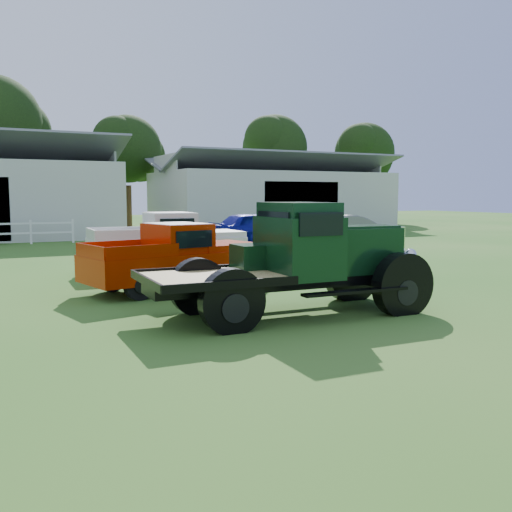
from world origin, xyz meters
name	(u,v)px	position (x,y,z in m)	size (l,w,h in m)	color
ground	(273,313)	(0.00, 0.00, 0.00)	(120.00, 120.00, 0.00)	#246117
shed_right	(271,193)	(14.00, 27.00, 2.60)	(16.80, 9.20, 5.20)	#B5B8A4
tree_c	(128,167)	(5.00, 33.00, 4.50)	(5.40, 5.40, 9.00)	black
tree_d	(275,165)	(18.00, 34.00, 5.00)	(6.00, 6.00, 10.00)	black
tree_e	(364,169)	(26.00, 32.00, 4.75)	(5.70, 5.70, 9.50)	black
vintage_flatbed	(293,259)	(0.31, -0.27, 1.13)	(5.68, 2.25, 2.25)	black
red_pickup	(175,256)	(-0.88, 3.67, 0.86)	(4.69, 1.80, 1.71)	#A61D01
white_pickup	(167,242)	(0.04, 7.28, 0.91)	(4.95, 1.92, 1.82)	silver
misc_car_blue	(256,228)	(6.84, 14.78, 0.80)	(1.90, 4.71, 1.61)	navy
misc_car_grey	(353,229)	(11.53, 13.34, 0.71)	(1.50, 4.30, 1.42)	slate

